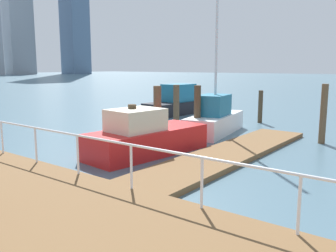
{
  "coord_description": "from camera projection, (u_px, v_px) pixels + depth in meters",
  "views": [
    {
      "loc": [
        -9.09,
        4.67,
        3.24
      ],
      "look_at": [
        -1.21,
        10.7,
        1.59
      ],
      "focal_mm": 38.68,
      "sensor_mm": 36.0,
      "label": 1
    }
  ],
  "objects": [
    {
      "name": "moored_boat_0",
      "position": [
        182.0,
        103.0,
        25.23
      ],
      "size": [
        6.6,
        2.17,
        2.03
      ],
      "color": "black",
      "rests_on": "ground_plane"
    },
    {
      "name": "skyline_tower_6",
      "position": [
        19.0,
        37.0,
        140.59
      ],
      "size": [
        10.05,
        7.14,
        28.65
      ],
      "primitive_type": "cube",
      "rotation": [
        0.0,
        0.0,
        -0.05
      ],
      "color": "#8C939E",
      "rests_on": "ground_plane"
    },
    {
      "name": "moored_boat_2",
      "position": [
        145.0,
        137.0,
        13.34
      ],
      "size": [
        5.04,
        2.35,
        1.73
      ],
      "color": "red",
      "rests_on": "ground_plane"
    },
    {
      "name": "boardwalk_railing",
      "position": [
        202.0,
        167.0,
        7.2
      ],
      "size": [
        0.06,
        23.24,
        1.08
      ],
      "color": "white",
      "rests_on": "boardwalk"
    },
    {
      "name": "moored_boat_3",
      "position": [
        214.0,
        118.0,
        17.52
      ],
      "size": [
        4.75,
        2.37,
        9.23
      ],
      "color": "white",
      "rests_on": "ground_plane"
    },
    {
      "name": "dock_piling_3",
      "position": [
        260.0,
        107.0,
        20.82
      ],
      "size": [
        0.26,
        0.26,
        1.87
      ],
      "primitive_type": "cylinder",
      "color": "#473826",
      "rests_on": "ground_plane"
    },
    {
      "name": "dock_piling_1",
      "position": [
        197.0,
        112.0,
        16.47
      ],
      "size": [
        0.31,
        0.31,
        2.38
      ],
      "primitive_type": "cylinder",
      "color": "#473826",
      "rests_on": "ground_plane"
    },
    {
      "name": "dock_piling_4",
      "position": [
        176.0,
        105.0,
        20.27
      ],
      "size": [
        0.34,
        0.34,
        2.21
      ],
      "primitive_type": "cylinder",
      "color": "brown",
      "rests_on": "ground_plane"
    },
    {
      "name": "dock_piling_5",
      "position": [
        133.0,
        130.0,
        13.09
      ],
      "size": [
        0.3,
        0.3,
        1.88
      ],
      "primitive_type": "cylinder",
      "color": "#473826",
      "rests_on": "ground_plane"
    },
    {
      "name": "dock_piling_0",
      "position": [
        157.0,
        116.0,
        14.94
      ],
      "size": [
        0.33,
        0.33,
        2.44
      ],
      "primitive_type": "cylinder",
      "color": "brown",
      "rests_on": "ground_plane"
    },
    {
      "name": "dock_piling_2",
      "position": [
        323.0,
        114.0,
        15.13
      ],
      "size": [
        0.27,
        0.27,
        2.52
      ],
      "primitive_type": "cylinder",
      "color": "brown",
      "rests_on": "ground_plane"
    },
    {
      "name": "ground_plane",
      "position": [
        25.0,
        136.0,
        16.85
      ],
      "size": [
        300.0,
        300.0,
        0.0
      ],
      "primitive_type": "plane",
      "color": "#476675"
    },
    {
      "name": "floating_dock",
      "position": [
        225.0,
        155.0,
        12.92
      ],
      "size": [
        11.26,
        2.0,
        0.18
      ],
      "primitive_type": "cube",
      "color": "brown",
      "rests_on": "ground_plane"
    }
  ]
}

